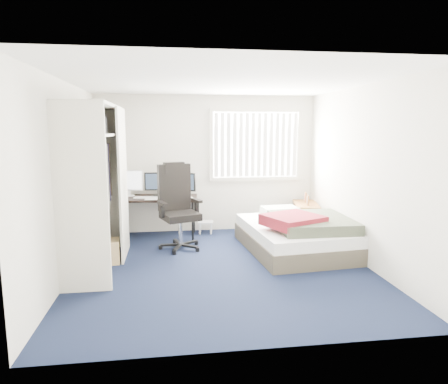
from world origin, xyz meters
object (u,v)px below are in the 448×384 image
nightstand (306,207)px  bed (297,234)px  desk (155,195)px  office_chair (178,215)px

nightstand → bed: size_ratio=0.42×
nightstand → bed: nightstand is taller
nightstand → bed: (-0.48, -0.99, -0.22)m
bed → desk: bearing=152.5°
desk → bed: (2.22, -1.15, -0.47)m
office_chair → nightstand: 2.39m
desk → bed: bearing=-27.5°
desk → bed: desk is taller
bed → office_chair: bearing=166.4°
desk → office_chair: bearing=-61.8°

